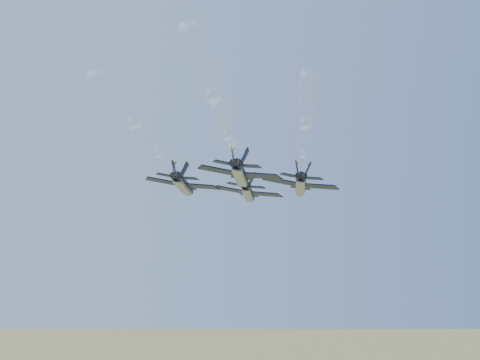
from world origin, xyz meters
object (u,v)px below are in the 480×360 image
object	(u,v)px
jet_lead	(248,192)
jet_right	(301,185)
jet_left	(183,185)
jet_slot	(240,174)

from	to	relation	value
jet_lead	jet_right	distance (m)	14.62
jet_left	jet_right	bearing A→B (deg)	4.70
jet_right	jet_lead	bearing A→B (deg)	133.41
jet_right	jet_left	bearing A→B (deg)	-175.30
jet_slot	jet_lead	bearing A→B (deg)	90.83
jet_lead	jet_right	size ratio (longest dim) A/B	1.00
jet_left	jet_right	world-z (taller)	same
jet_right	jet_slot	bearing A→B (deg)	-125.66
jet_slot	jet_right	bearing A→B (deg)	54.34
jet_lead	jet_slot	distance (m)	24.15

